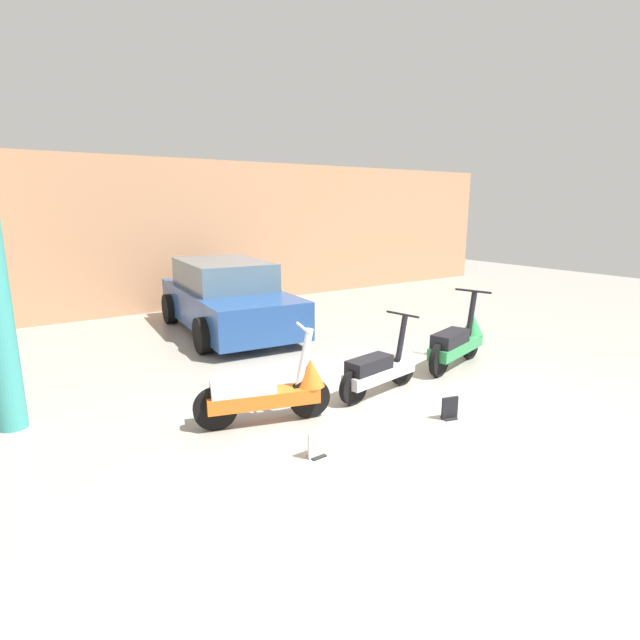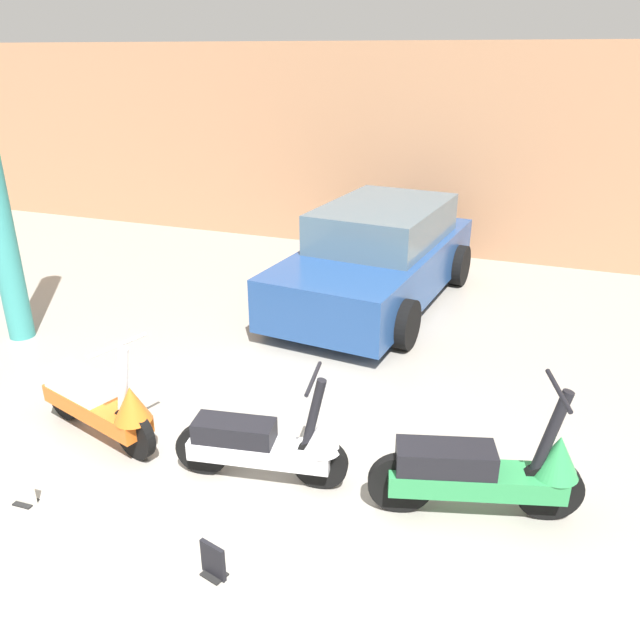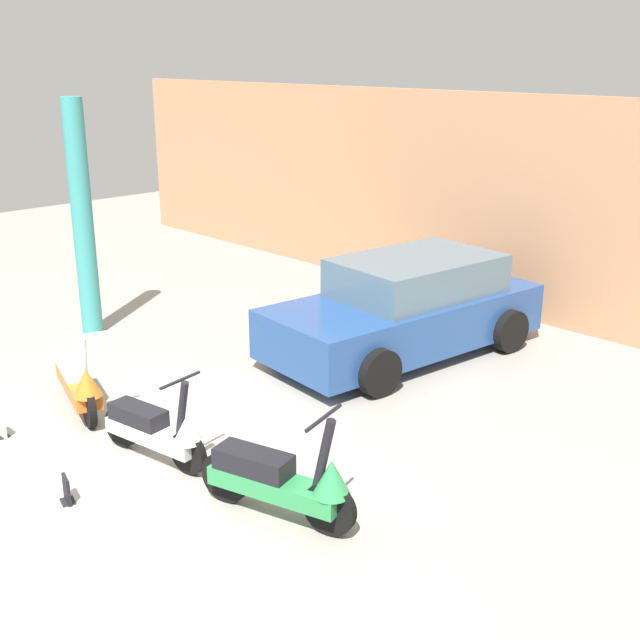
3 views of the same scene
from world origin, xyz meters
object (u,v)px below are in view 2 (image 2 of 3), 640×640
object	(u,v)px
placard_near_left_scooter	(23,491)
scooter_front_right	(268,443)
scooter_front_left	(99,402)
scooter_front_center	(486,471)
placard_near_right_scooter	(213,562)
car_rear_left	(378,257)

from	to	relation	value
placard_near_left_scooter	scooter_front_right	bearing A→B (deg)	29.04
scooter_front_left	scooter_front_center	world-z (taller)	scooter_front_center
scooter_front_left	scooter_front_right	bearing A→B (deg)	15.83
scooter_front_center	placard_near_left_scooter	xyz separation A→B (m)	(-3.33, -1.11, -0.28)
scooter_front_left	scooter_front_right	xyz separation A→B (m)	(1.64, -0.03, -0.03)
scooter_front_right	placard_near_right_scooter	bearing A→B (deg)	-95.06
car_rear_left	placard_near_right_scooter	xyz separation A→B (m)	(0.34, -5.24, -0.52)
placard_near_left_scooter	placard_near_right_scooter	size ratio (longest dim) A/B	1.00
scooter_front_left	placard_near_left_scooter	distance (m)	0.98
placard_near_left_scooter	placard_near_right_scooter	distance (m)	1.74
scooter_front_center	placard_near_right_scooter	world-z (taller)	scooter_front_center
placard_near_right_scooter	placard_near_left_scooter	bearing A→B (deg)	175.62
scooter_front_left	scooter_front_center	distance (m)	3.33
scooter_front_right	car_rear_left	xyz separation A→B (m)	(-0.26, 4.18, 0.29)
scooter_front_right	scooter_front_center	world-z (taller)	scooter_front_center
scooter_front_center	car_rear_left	distance (m)	4.44
car_rear_left	placard_near_left_scooter	bearing A→B (deg)	-9.43
placard_near_left_scooter	car_rear_left	bearing A→B (deg)	74.71
scooter_front_right	scooter_front_left	bearing A→B (deg)	169.53
scooter_front_left	scooter_front_right	size ratio (longest dim) A/B	1.05
scooter_front_right	placard_near_left_scooter	bearing A→B (deg)	-160.45
scooter_front_right	placard_near_left_scooter	size ratio (longest dim) A/B	5.46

